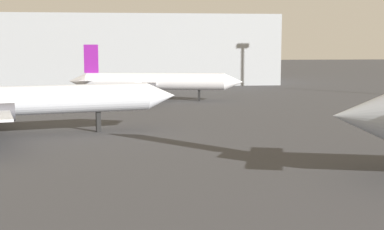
# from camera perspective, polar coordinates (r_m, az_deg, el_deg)

# --- Properties ---
(airplane_distant) EXTENTS (27.55, 20.24, 8.83)m
(airplane_distant) POSITION_cam_1_polar(r_m,az_deg,el_deg) (87.59, -3.96, 3.46)
(airplane_distant) COLOR white
(airplane_distant) RESTS_ON ground_plane
(terminal_building) EXTENTS (85.87, 26.00, 15.32)m
(terminal_building) POSITION_cam_1_polar(r_m,az_deg,el_deg) (130.32, -11.10, 6.62)
(terminal_building) COLOR #999EA3
(terminal_building) RESTS_ON ground_plane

